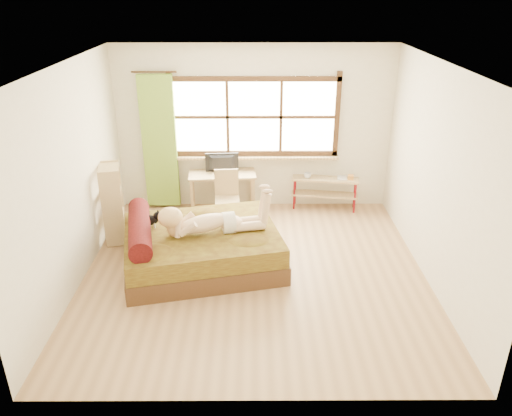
{
  "coord_description": "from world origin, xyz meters",
  "views": [
    {
      "loc": [
        -0.01,
        -5.73,
        3.55
      ],
      "look_at": [
        0.02,
        0.2,
        0.85
      ],
      "focal_mm": 35.0,
      "sensor_mm": 36.0,
      "label": 1
    }
  ],
  "objects_px": {
    "bed": "(198,246)",
    "desk": "(222,179)",
    "woman": "(211,211)",
    "pipe_shelf": "(326,186)",
    "bookshelf": "(113,203)",
    "kitten": "(148,219)",
    "chair": "(227,194)"
  },
  "relations": [
    {
      "from": "bed",
      "to": "chair",
      "type": "relative_size",
      "value": 2.75
    },
    {
      "from": "desk",
      "to": "pipe_shelf",
      "type": "distance_m",
      "value": 1.75
    },
    {
      "from": "bed",
      "to": "bookshelf",
      "type": "height_order",
      "value": "bookshelf"
    },
    {
      "from": "bed",
      "to": "bookshelf",
      "type": "distance_m",
      "value": 1.54
    },
    {
      "from": "kitten",
      "to": "pipe_shelf",
      "type": "distance_m",
      "value": 3.17
    },
    {
      "from": "kitten",
      "to": "pipe_shelf",
      "type": "relative_size",
      "value": 0.27
    },
    {
      "from": "woman",
      "to": "desk",
      "type": "xyz_separation_m",
      "value": [
        0.04,
        1.77,
        -0.23
      ]
    },
    {
      "from": "chair",
      "to": "desk",
      "type": "bearing_deg",
      "value": 99.48
    },
    {
      "from": "chair",
      "to": "bookshelf",
      "type": "bearing_deg",
      "value": -163.93
    },
    {
      "from": "woman",
      "to": "kitten",
      "type": "height_order",
      "value": "woman"
    },
    {
      "from": "bed",
      "to": "pipe_shelf",
      "type": "height_order",
      "value": "bed"
    },
    {
      "from": "woman",
      "to": "kitten",
      "type": "relative_size",
      "value": 4.67
    },
    {
      "from": "kitten",
      "to": "pipe_shelf",
      "type": "height_order",
      "value": "kitten"
    },
    {
      "from": "bed",
      "to": "bookshelf",
      "type": "relative_size",
      "value": 2.03
    },
    {
      "from": "kitten",
      "to": "desk",
      "type": "relative_size",
      "value": 0.27
    },
    {
      "from": "desk",
      "to": "woman",
      "type": "bearing_deg",
      "value": -95.81
    },
    {
      "from": "pipe_shelf",
      "to": "bookshelf",
      "type": "relative_size",
      "value": 0.98
    },
    {
      "from": "bed",
      "to": "bookshelf",
      "type": "xyz_separation_m",
      "value": [
        -1.31,
        0.74,
        0.31
      ]
    },
    {
      "from": "bed",
      "to": "desk",
      "type": "distance_m",
      "value": 1.78
    },
    {
      "from": "bed",
      "to": "desk",
      "type": "xyz_separation_m",
      "value": [
        0.24,
        1.73,
        0.31
      ]
    },
    {
      "from": "woman",
      "to": "bookshelf",
      "type": "height_order",
      "value": "bookshelf"
    },
    {
      "from": "bed",
      "to": "kitten",
      "type": "distance_m",
      "value": 0.77
    },
    {
      "from": "kitten",
      "to": "desk",
      "type": "height_order",
      "value": "kitten"
    },
    {
      "from": "bed",
      "to": "woman",
      "type": "distance_m",
      "value": 0.58
    },
    {
      "from": "desk",
      "to": "bookshelf",
      "type": "xyz_separation_m",
      "value": [
        -1.55,
        -0.99,
        -0.0
      ]
    },
    {
      "from": "woman",
      "to": "pipe_shelf",
      "type": "relative_size",
      "value": 1.26
    },
    {
      "from": "kitten",
      "to": "chair",
      "type": "relative_size",
      "value": 0.36
    },
    {
      "from": "chair",
      "to": "pipe_shelf",
      "type": "bearing_deg",
      "value": 12.0
    },
    {
      "from": "woman",
      "to": "pipe_shelf",
      "type": "distance_m",
      "value": 2.62
    },
    {
      "from": "chair",
      "to": "pipe_shelf",
      "type": "distance_m",
      "value": 1.71
    },
    {
      "from": "kitten",
      "to": "desk",
      "type": "bearing_deg",
      "value": 48.07
    },
    {
      "from": "bed",
      "to": "desk",
      "type": "bearing_deg",
      "value": 69.53
    }
  ]
}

